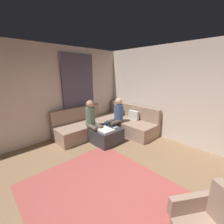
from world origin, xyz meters
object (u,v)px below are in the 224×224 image
at_px(coffee_mug, 105,123).
at_px(person_on_couch_side, 92,120).
at_px(sectional_couch, 108,125).
at_px(person_on_couch_back, 116,115).
at_px(ottoman, 106,135).
at_px(game_remote, 116,128).

relative_size(coffee_mug, person_on_couch_side, 0.08).
xyz_separation_m(sectional_couch, coffee_mug, (0.24, -0.32, 0.19)).
xyz_separation_m(sectional_couch, person_on_couch_side, (0.15, -0.73, 0.38)).
height_order(person_on_couch_back, person_on_couch_side, same).
relative_size(ottoman, coffee_mug, 8.00).
height_order(sectional_couch, ottoman, sectional_couch).
bearing_deg(ottoman, person_on_couch_side, -144.86).
relative_size(sectional_couch, person_on_couch_side, 2.12).
relative_size(sectional_couch, person_on_couch_back, 2.12).
bearing_deg(person_on_couch_side, game_remote, 131.73).
bearing_deg(sectional_couch, person_on_couch_side, -78.51).
height_order(coffee_mug, game_remote, coffee_mug).
height_order(sectional_couch, person_on_couch_side, person_on_couch_side).
bearing_deg(sectional_couch, ottoman, -47.43).
distance_m(sectional_couch, person_on_couch_back, 0.50).
distance_m(coffee_mug, game_remote, 0.40).
xyz_separation_m(ottoman, person_on_couch_back, (-0.13, 0.56, 0.45)).
height_order(coffee_mug, person_on_couch_side, person_on_couch_side).
bearing_deg(game_remote, person_on_couch_back, 132.65).
bearing_deg(coffee_mug, person_on_couch_back, 77.08).
bearing_deg(coffee_mug, person_on_couch_side, -103.39).
distance_m(ottoman, game_remote, 0.36).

